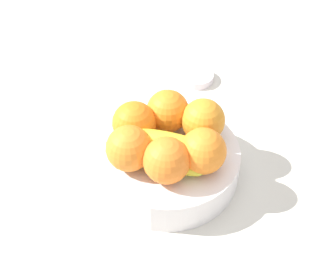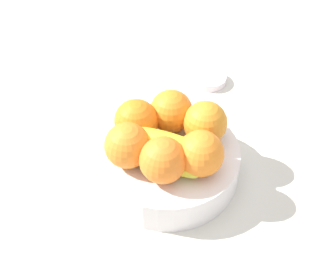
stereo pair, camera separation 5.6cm
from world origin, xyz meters
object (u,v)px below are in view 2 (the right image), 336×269
orange_top_stack (205,123)px  orange_front_right (136,121)px  orange_back_left (163,160)px  jar_lid (209,79)px  orange_front_left (171,111)px  orange_back_right (201,154)px  orange_center (128,145)px  fruit_bowl (168,162)px  banana_bunch (162,148)px

orange_top_stack → orange_front_right: bearing=83.5°
orange_back_left → orange_top_stack: bearing=-43.8°
orange_top_stack → jar_lid: 27.18cm
orange_front_left → orange_back_right: (-11.02, -4.05, 0.00)cm
orange_back_left → orange_top_stack: (8.46, -8.12, 0.00)cm
orange_back_right → orange_top_stack: 7.64cm
orange_front_left → orange_center: (-8.25, 8.06, 0.00)cm
jar_lid → orange_back_right: bearing=168.4°
orange_back_left → orange_top_stack: same height
fruit_bowl → jar_lid: (27.53, -11.74, -2.31)cm
fruit_bowl → jar_lid: bearing=-23.1°
banana_bunch → jar_lid: banana_bunch is taller
orange_front_left → banana_bunch: size_ratio=0.45×
banana_bunch → jar_lid: size_ratio=2.23×
orange_front_right → orange_center: bearing=165.1°
orange_back_right → banana_bunch: 6.87cm
fruit_bowl → orange_back_right: 10.06cm
fruit_bowl → banana_bunch: size_ratio=1.49×
orange_back_right → orange_front_left: bearing=20.2°
orange_top_stack → banana_bunch: orange_top_stack is taller
banana_bunch → orange_center: bearing=87.2°
orange_center → orange_top_stack: bearing=-71.4°
orange_front_left → orange_back_left: bearing=169.2°
banana_bunch → orange_back_left: bearing=179.8°
orange_top_stack → banana_bunch: bearing=121.3°
orange_back_right → banana_bunch: size_ratio=0.45×
fruit_bowl → orange_back_left: size_ratio=3.29×
banana_bunch → fruit_bowl: bearing=-27.7°
orange_front_right → orange_back_left: size_ratio=1.00×
orange_front_right → banana_bunch: (-6.35, -4.15, -0.88)cm
orange_front_left → jar_lid: 25.75cm
orange_top_stack → orange_front_left: bearing=58.3°
orange_front_left → banana_bunch: 8.87cm
jar_lid → orange_front_right: bearing=144.0°
orange_top_stack → fruit_bowl: bearing=110.3°
fruit_bowl → banana_bunch: bearing=152.3°
orange_front_right → banana_bunch: 7.63cm
banana_bunch → orange_front_right: bearing=33.2°
fruit_bowl → orange_front_left: (6.12, -1.03, 7.16)cm
orange_center → orange_back_right: (-2.77, -12.11, 0.00)cm
orange_front_left → orange_top_stack: size_ratio=1.00×
orange_front_left → jar_lid: orange_front_left is taller
orange_front_left → jar_lid: (21.41, -10.71, -9.47)cm
orange_back_left → banana_bunch: 3.63cm
orange_back_left → banana_bunch: size_ratio=0.45×
orange_back_right → fruit_bowl: bearing=46.0°
orange_back_left → jar_lid: 37.13cm
orange_back_left → orange_top_stack: size_ratio=1.00×
orange_back_left → orange_back_right: (1.03, -6.36, 0.00)cm
orange_center → orange_back_right: 12.43cm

